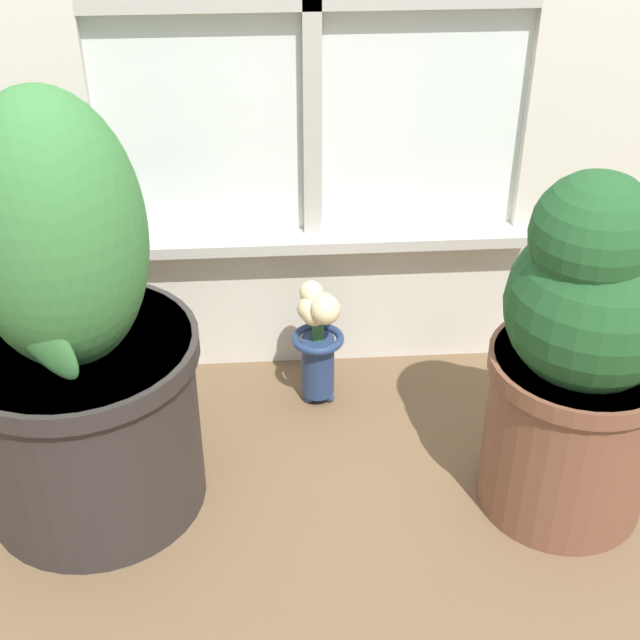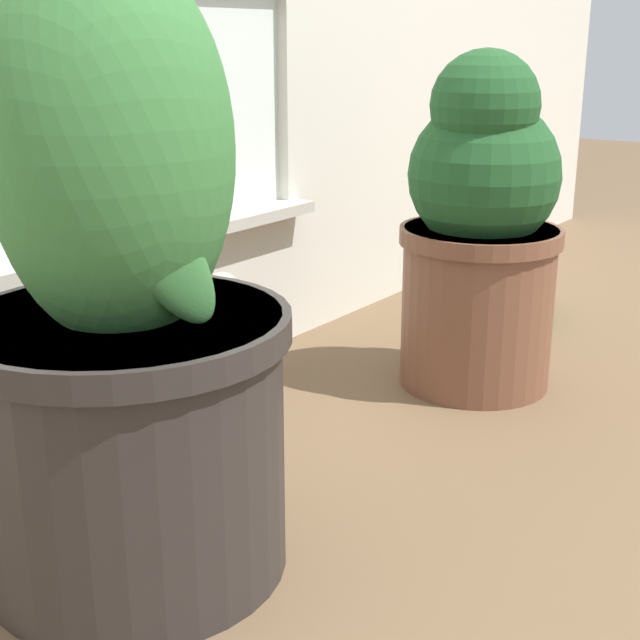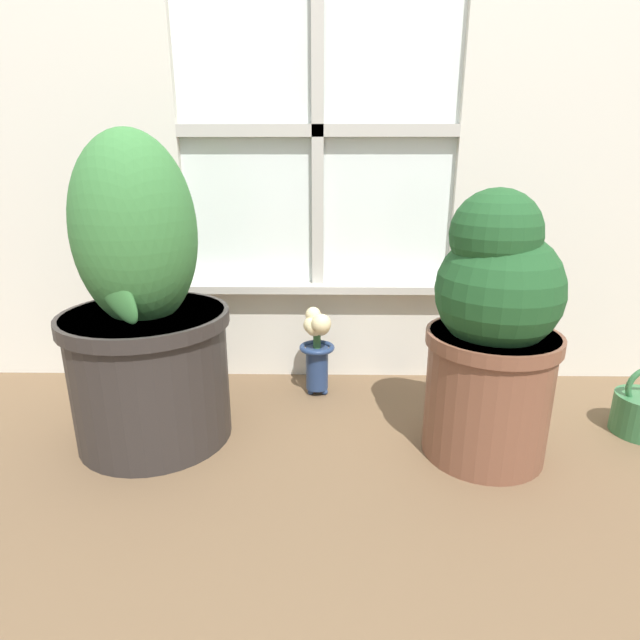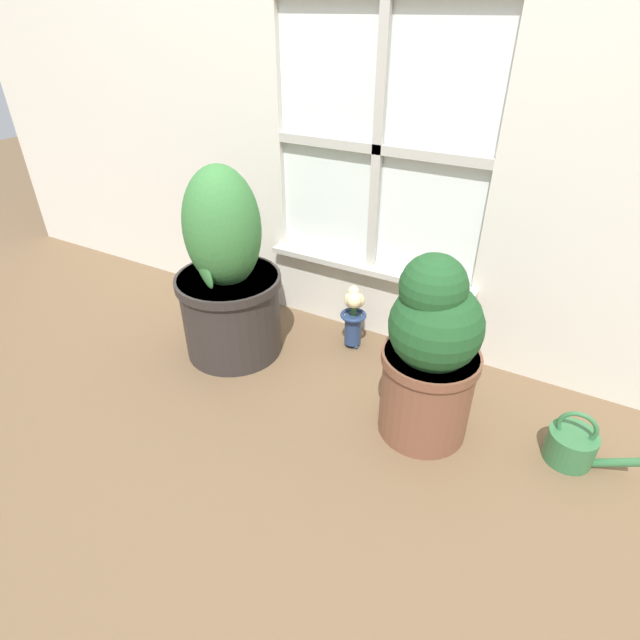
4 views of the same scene
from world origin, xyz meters
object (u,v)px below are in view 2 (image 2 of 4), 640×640
potted_plant_left (123,326)px  potted_plant_right (481,229)px  watering_can (523,295)px  flower_vase (209,326)px

potted_plant_left → potted_plant_right: bearing=-4.4°
potted_plant_right → watering_can: size_ratio=2.42×
potted_plant_left → watering_can: potted_plant_left is taller
potted_plant_left → watering_can: (1.31, 0.03, -0.27)m
flower_vase → watering_can: size_ratio=1.04×
potted_plant_left → watering_can: size_ratio=2.89×
flower_vase → watering_can: bearing=-14.5°
potted_plant_left → flower_vase: (0.43, 0.26, -0.16)m
potted_plant_right → flower_vase: (-0.42, 0.33, -0.15)m
potted_plant_right → watering_can: 0.54m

